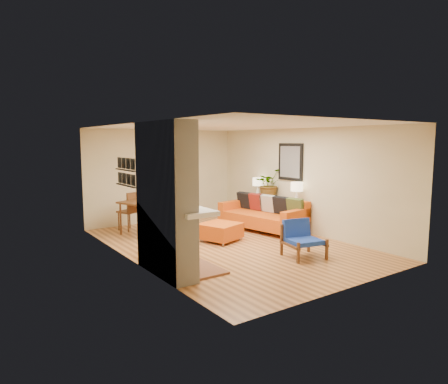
# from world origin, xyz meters

# --- Properties ---
(room_shell) EXTENTS (6.50, 6.50, 6.50)m
(room_shell) POSITION_xyz_m (0.60, 2.63, 1.24)
(room_shell) COLOR tan
(room_shell) RESTS_ON ground
(fireplace) EXTENTS (1.09, 1.68, 2.60)m
(fireplace) POSITION_xyz_m (-2.00, -1.00, 1.24)
(fireplace) COLOR white
(fireplace) RESTS_ON ground
(sofa) EXTENTS (1.35, 2.41, 0.90)m
(sofa) POSITION_xyz_m (1.62, 0.70, 0.39)
(sofa) COLOR silver
(sofa) RESTS_ON ground
(ottoman) EXTENTS (1.02, 1.02, 0.41)m
(ottoman) POSITION_xyz_m (0.02, 0.38, 0.23)
(ottoman) COLOR silver
(ottoman) RESTS_ON ground
(blue_chair) EXTENTS (0.82, 0.80, 0.73)m
(blue_chair) POSITION_xyz_m (0.64, -1.56, 0.39)
(blue_chair) COLOR brown
(blue_chair) RESTS_ON ground
(dining_table) EXTENTS (1.20, 1.89, 1.00)m
(dining_table) POSITION_xyz_m (-1.13, 1.96, 0.65)
(dining_table) COLOR brown
(dining_table) RESTS_ON ground
(console_table) EXTENTS (0.34, 1.85, 0.72)m
(console_table) POSITION_xyz_m (2.07, 0.78, 0.58)
(console_table) COLOR black
(console_table) RESTS_ON ground
(lamp_near) EXTENTS (0.30, 0.30, 0.54)m
(lamp_near) POSITION_xyz_m (2.07, 0.01, 1.06)
(lamp_near) COLOR white
(lamp_near) RESTS_ON console_table
(lamp_far) EXTENTS (0.30, 0.30, 0.54)m
(lamp_far) POSITION_xyz_m (2.07, 1.52, 1.06)
(lamp_far) COLOR white
(lamp_far) RESTS_ON console_table
(houseplant) EXTENTS (0.90, 0.83, 0.82)m
(houseplant) POSITION_xyz_m (2.06, 1.05, 1.14)
(houseplant) COLOR #1E5919
(houseplant) RESTS_ON console_table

